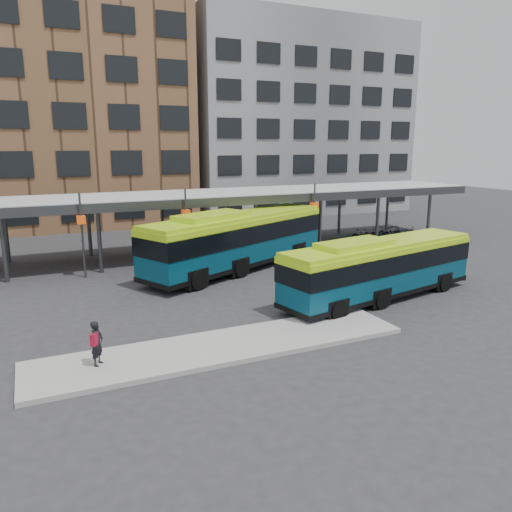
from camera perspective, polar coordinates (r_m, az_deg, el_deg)
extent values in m
plane|color=#28282B|center=(23.61, 6.26, -5.66)|extent=(120.00, 120.00, 0.00)
cube|color=gray|center=(18.77, -3.65, -10.28)|extent=(14.00, 3.00, 0.18)
cube|color=#999B9E|center=(34.36, -4.85, 6.98)|extent=(40.00, 6.00, 0.35)
cube|color=#383A3D|center=(31.59, -2.97, 6.23)|extent=(40.00, 0.15, 0.55)
cylinder|color=#383A3D|center=(30.18, -26.87, 0.81)|extent=(0.24, 0.24, 3.80)
cylinder|color=#383A3D|center=(35.11, -26.66, 2.33)|extent=(0.24, 0.24, 3.80)
cylinder|color=#383A3D|center=(30.37, -17.45, 1.68)|extent=(0.24, 0.24, 3.80)
cylinder|color=#383A3D|center=(35.27, -18.54, 3.07)|extent=(0.24, 0.24, 3.80)
cylinder|color=#383A3D|center=(31.37, -8.37, 2.47)|extent=(0.24, 0.24, 3.80)
cylinder|color=#383A3D|center=(36.13, -10.64, 3.73)|extent=(0.24, 0.24, 3.80)
cylinder|color=#383A3D|center=(33.10, -0.04, 3.14)|extent=(0.24, 0.24, 3.80)
cylinder|color=#383A3D|center=(37.64, -3.23, 4.29)|extent=(0.24, 0.24, 3.80)
cylinder|color=#383A3D|center=(35.46, 7.33, 3.68)|extent=(0.24, 0.24, 3.80)
cylinder|color=#383A3D|center=(39.73, 3.51, 4.73)|extent=(0.24, 0.24, 3.80)
cylinder|color=#383A3D|center=(38.32, 13.71, 4.09)|extent=(0.24, 0.24, 3.80)
cylinder|color=#383A3D|center=(42.31, 9.51, 5.07)|extent=(0.24, 0.24, 3.80)
cylinder|color=#383A3D|center=(41.60, 19.14, 4.41)|extent=(0.24, 0.24, 3.80)
cylinder|color=#383A3D|center=(45.30, 14.78, 5.32)|extent=(0.24, 0.24, 3.80)
cylinder|color=#383A3D|center=(29.40, -19.23, 2.19)|extent=(0.12, 0.12, 4.80)
cube|color=#C6410B|center=(29.26, -19.36, 3.92)|extent=(0.45, 0.45, 0.45)
cylinder|color=#383A3D|center=(30.53, -7.97, 3.15)|extent=(0.12, 0.12, 4.80)
cube|color=#C6410B|center=(30.39, -8.02, 4.82)|extent=(0.45, 0.45, 0.45)
cylinder|color=#383A3D|center=(34.19, 6.64, 4.21)|extent=(0.12, 0.12, 4.80)
cube|color=#C6410B|center=(34.07, 6.68, 5.71)|extent=(0.45, 0.45, 0.45)
cube|color=brown|center=(51.30, -23.80, 15.70)|extent=(26.00, 14.00, 22.00)
cube|color=slate|center=(58.20, 3.76, 15.25)|extent=(24.00, 14.00, 20.00)
cube|color=#07384E|center=(24.86, 13.98, -1.48)|extent=(11.31, 4.36, 2.31)
cube|color=black|center=(24.75, 14.04, -0.44)|extent=(11.37, 4.43, 0.88)
cube|color=#A0D115|center=(24.59, 14.14, 1.33)|extent=(11.29, 4.27, 0.18)
cube|color=#A0D115|center=(23.20, 11.21, 1.27)|extent=(3.94, 2.33, 0.32)
cube|color=black|center=(25.13, 13.86, -3.79)|extent=(11.37, 4.43, 0.22)
cylinder|color=black|center=(27.35, 20.71, -2.85)|extent=(0.96, 0.45, 0.92)
cylinder|color=black|center=(28.59, 16.98, -1.92)|extent=(0.96, 0.45, 0.92)
cylinder|color=black|center=(23.62, 14.18, -4.80)|extent=(0.96, 0.45, 0.92)
cylinder|color=black|center=(25.05, 10.25, -3.60)|extent=(0.96, 0.45, 0.92)
cylinder|color=black|center=(21.66, 9.40, -6.18)|extent=(0.96, 0.45, 0.92)
cylinder|color=black|center=(23.21, 5.46, -4.77)|extent=(0.96, 0.45, 0.92)
cube|color=#07384E|center=(29.74, -2.05, 1.74)|extent=(13.04, 8.07, 2.73)
cube|color=black|center=(29.64, -2.06, 2.78)|extent=(13.11, 8.15, 1.04)
cube|color=#A0D115|center=(29.49, -2.07, 4.56)|extent=(12.99, 7.97, 0.22)
cube|color=#A0D115|center=(27.89, -5.09, 4.50)|extent=(4.80, 3.65, 0.38)
cube|color=black|center=(30.00, -2.03, -0.58)|extent=(13.12, 8.16, 0.26)
cylinder|color=black|center=(32.52, 4.89, 0.49)|extent=(1.13, 0.76, 1.09)
cylinder|color=black|center=(34.09, 1.22, 1.10)|extent=(1.13, 0.76, 1.09)
cylinder|color=black|center=(28.18, -1.80, -1.39)|extent=(1.13, 0.76, 1.09)
cylinder|color=black|center=(29.97, -5.61, -0.58)|extent=(1.13, 0.76, 1.09)
cylinder|color=black|center=(25.91, -6.64, -2.74)|extent=(1.13, 0.76, 1.09)
cylinder|color=black|center=(27.85, -10.43, -1.77)|extent=(1.13, 0.76, 1.09)
imported|color=black|center=(17.61, -17.70, -9.46)|extent=(0.62, 0.67, 1.54)
cube|color=maroon|center=(17.39, -18.01, -9.04)|extent=(0.29, 0.33, 0.41)
imported|color=slate|center=(38.96, 11.30, 2.15)|extent=(1.69, 0.87, 0.85)
imported|color=slate|center=(39.65, 11.85, 2.36)|extent=(1.60, 0.74, 0.93)
imported|color=slate|center=(39.82, 12.79, 2.38)|extent=(1.84, 0.68, 0.96)
imported|color=slate|center=(40.84, 13.70, 2.61)|extent=(1.72, 0.89, 0.99)
imported|color=slate|center=(40.84, 14.45, 2.51)|extent=(1.79, 0.80, 0.91)
imported|color=slate|center=(41.01, 15.11, 2.55)|extent=(1.65, 0.86, 0.96)
imported|color=slate|center=(41.15, 15.35, 2.54)|extent=(1.81, 0.85, 0.92)
imported|color=slate|center=(41.83, 15.45, 2.70)|extent=(1.59, 0.70, 0.92)
imported|color=slate|center=(42.45, 16.96, 2.69)|extent=(1.66, 0.79, 0.84)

